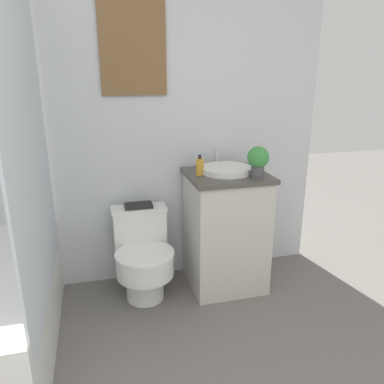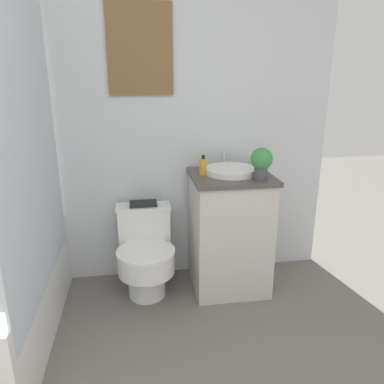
{
  "view_description": "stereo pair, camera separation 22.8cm",
  "coord_description": "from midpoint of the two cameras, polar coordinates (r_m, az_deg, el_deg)",
  "views": [
    {
      "loc": [
        -0.07,
        -0.21,
        1.47
      ],
      "look_at": [
        0.49,
        1.89,
        0.78
      ],
      "focal_mm": 35.0,
      "sensor_mm": 36.0,
      "label": 1
    },
    {
      "loc": [
        0.16,
        -0.25,
        1.47
      ],
      "look_at": [
        0.49,
        1.89,
        0.78
      ],
      "focal_mm": 35.0,
      "sensor_mm": 36.0,
      "label": 2
    }
  ],
  "objects": [
    {
      "name": "book_on_tank",
      "position": [
        2.6,
        -4.98,
        -1.83
      ],
      "size": [
        0.19,
        0.11,
        0.02
      ],
      "color": "black",
      "rests_on": "toilet"
    },
    {
      "name": "soap_bottle",
      "position": [
        2.45,
        4.38,
        3.85
      ],
      "size": [
        0.05,
        0.05,
        0.13
      ],
      "color": "gold",
      "rests_on": "vanity"
    },
    {
      "name": "vanity",
      "position": [
        2.64,
        8.2,
        -6.05
      ],
      "size": [
        0.53,
        0.5,
        0.83
      ],
      "color": "beige",
      "rests_on": "ground_plane"
    },
    {
      "name": "wall_back",
      "position": [
        2.61,
        -9.88,
        12.66
      ],
      "size": [
        3.1,
        0.07,
        2.5
      ],
      "color": "silver",
      "rests_on": "ground_plane"
    },
    {
      "name": "potted_plant",
      "position": [
        2.4,
        13.24,
        4.55
      ],
      "size": [
        0.14,
        0.14,
        0.2
      ],
      "color": "#4C4C51",
      "rests_on": "vanity"
    },
    {
      "name": "toilet",
      "position": [
        2.6,
        -4.58,
        -9.45
      ],
      "size": [
        0.39,
        0.5,
        0.6
      ],
      "color": "white",
      "rests_on": "ground_plane"
    },
    {
      "name": "sink",
      "position": [
        2.52,
        8.49,
        3.23
      ],
      "size": [
        0.35,
        0.38,
        0.13
      ],
      "color": "white",
      "rests_on": "vanity"
    }
  ]
}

